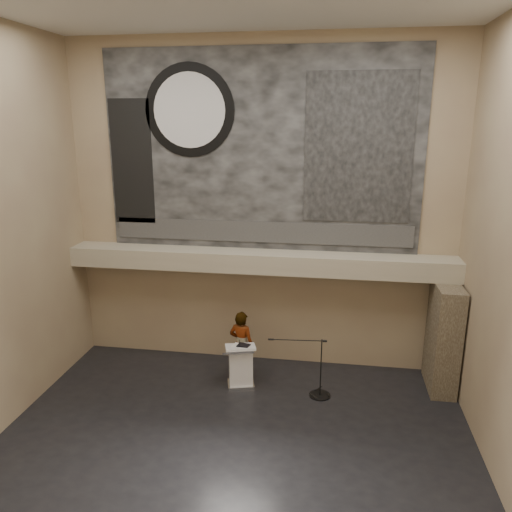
# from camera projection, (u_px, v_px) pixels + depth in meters

# --- Properties ---
(floor) EXTENTS (10.00, 10.00, 0.00)m
(floor) POSITION_uv_depth(u_px,v_px,m) (232.00, 447.00, 10.24)
(floor) COLOR black
(floor) RESTS_ON ground
(wall_back) EXTENTS (10.00, 0.02, 8.50)m
(wall_back) POSITION_uv_depth(u_px,v_px,m) (261.00, 209.00, 12.90)
(wall_back) COLOR #876E56
(wall_back) RESTS_ON floor
(wall_front) EXTENTS (10.00, 0.02, 8.50)m
(wall_front) POSITION_uv_depth(u_px,v_px,m) (151.00, 341.00, 5.29)
(wall_front) COLOR #876E56
(wall_front) RESTS_ON floor
(soffit) EXTENTS (10.00, 0.80, 0.50)m
(soffit) POSITION_uv_depth(u_px,v_px,m) (258.00, 261.00, 12.87)
(soffit) COLOR gray
(soffit) RESTS_ON wall_back
(sprinkler_left) EXTENTS (0.04, 0.04, 0.06)m
(sprinkler_left) POSITION_uv_depth(u_px,v_px,m) (198.00, 269.00, 13.14)
(sprinkler_left) COLOR #B2893D
(sprinkler_left) RESTS_ON soffit
(sprinkler_right) EXTENTS (0.04, 0.04, 0.06)m
(sprinkler_right) POSITION_uv_depth(u_px,v_px,m) (332.00, 276.00, 12.62)
(sprinkler_right) COLOR #B2893D
(sprinkler_right) RESTS_ON soffit
(banner) EXTENTS (8.00, 0.05, 5.00)m
(banner) POSITION_uv_depth(u_px,v_px,m) (261.00, 152.00, 12.49)
(banner) COLOR black
(banner) RESTS_ON wall_back
(banner_text_strip) EXTENTS (7.76, 0.02, 0.55)m
(banner_text_strip) POSITION_uv_depth(u_px,v_px,m) (260.00, 232.00, 13.00)
(banner_text_strip) COLOR #303030
(banner_text_strip) RESTS_ON banner
(banner_clock_rim) EXTENTS (2.30, 0.02, 2.30)m
(banner_clock_rim) POSITION_uv_depth(u_px,v_px,m) (189.00, 110.00, 12.45)
(banner_clock_rim) COLOR black
(banner_clock_rim) RESTS_ON banner
(banner_clock_face) EXTENTS (1.84, 0.02, 1.84)m
(banner_clock_face) POSITION_uv_depth(u_px,v_px,m) (189.00, 110.00, 12.43)
(banner_clock_face) COLOR silver
(banner_clock_face) RESTS_ON banner
(banner_building_print) EXTENTS (2.60, 0.02, 3.60)m
(banner_building_print) POSITION_uv_depth(u_px,v_px,m) (358.00, 149.00, 12.06)
(banner_building_print) COLOR black
(banner_building_print) RESTS_ON banner
(banner_brick_print) EXTENTS (1.10, 0.02, 3.20)m
(banner_brick_print) POSITION_uv_depth(u_px,v_px,m) (132.00, 162.00, 13.03)
(banner_brick_print) COLOR black
(banner_brick_print) RESTS_ON banner
(stone_pier) EXTENTS (0.60, 1.40, 2.70)m
(stone_pier) POSITION_uv_depth(u_px,v_px,m) (443.00, 337.00, 12.18)
(stone_pier) COLOR #433829
(stone_pier) RESTS_ON floor
(lectern) EXTENTS (0.85, 0.70, 1.14)m
(lectern) POSITION_uv_depth(u_px,v_px,m) (241.00, 366.00, 12.44)
(lectern) COLOR silver
(lectern) RESTS_ON floor
(binder) EXTENTS (0.34, 0.29, 0.04)m
(binder) POSITION_uv_depth(u_px,v_px,m) (243.00, 346.00, 12.27)
(binder) COLOR black
(binder) RESTS_ON lectern
(papers) EXTENTS (0.29, 0.33, 0.00)m
(papers) POSITION_uv_depth(u_px,v_px,m) (236.00, 345.00, 12.32)
(papers) COLOR silver
(papers) RESTS_ON lectern
(speaker_person) EXTENTS (0.76, 0.60, 1.82)m
(speaker_person) POSITION_uv_depth(u_px,v_px,m) (242.00, 345.00, 12.77)
(speaker_person) COLOR silver
(speaker_person) RESTS_ON floor
(mic_stand) EXTENTS (1.53, 0.52, 1.49)m
(mic_stand) POSITION_uv_depth(u_px,v_px,m) (318.00, 387.00, 12.08)
(mic_stand) COLOR black
(mic_stand) RESTS_ON floor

